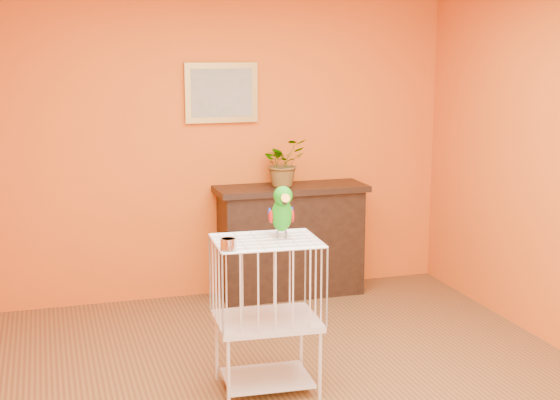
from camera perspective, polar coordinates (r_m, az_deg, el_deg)
name	(u,v)px	position (r m, az deg, el deg)	size (l,w,h in m)	color
ground	(306,400)	(4.92, 1.90, -14.38)	(4.50, 4.50, 0.00)	brown
room_shell	(308,142)	(4.48, 2.03, 4.25)	(4.50, 4.50, 4.50)	#DA5814
console_cabinet	(291,240)	(6.74, 0.80, -2.98)	(1.30, 0.47, 0.96)	black
potted_plant	(282,167)	(6.64, 0.14, 2.42)	(0.37, 0.41, 0.32)	#26722D
framed_picture	(221,93)	(6.60, -4.30, 7.83)	(0.62, 0.04, 0.50)	#A8853C
birdcage	(267,313)	(4.87, -0.98, -8.28)	(0.65, 0.52, 0.97)	beige
feed_cup	(228,244)	(4.49, -3.80, -3.23)	(0.09, 0.09, 0.07)	silver
parrot	(282,211)	(4.75, 0.13, -0.82)	(0.16, 0.30, 0.33)	#59544C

